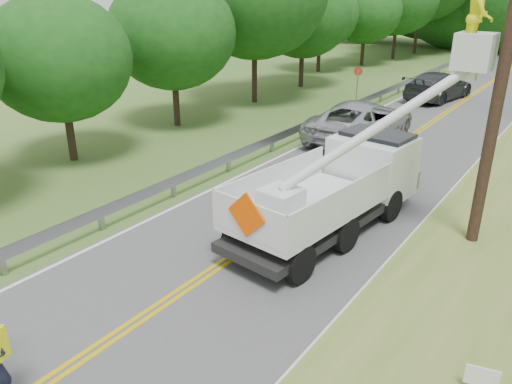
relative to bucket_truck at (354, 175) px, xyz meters
The scene contains 8 objects.
ground 8.88m from the bucket_truck, 100.82° to the right, with size 140.00×140.00×0.00m, color #355B23.
road 5.86m from the bucket_truck, 106.88° to the left, with size 7.20×96.00×0.03m.
guardrail 8.54m from the bucket_truck, 131.87° to the left, with size 0.18×48.00×0.77m.
bucket_truck is the anchor object (origin of this frame).
suv_silver 8.85m from the bucket_truck, 112.43° to the left, with size 3.03×6.58×1.83m, color #BBBCC3.
suv_darkgrey 19.36m from the bucket_truck, 99.34° to the left, with size 2.34×5.75×1.67m, color #393C40.
stop_sign_permanent 15.12m from the bucket_truck, 114.16° to the left, with size 0.48×0.23×2.40m.
yard_sign 7.17m from the bucket_truck, 47.29° to the right, with size 0.54×0.15×0.79m.
Camera 1 is at (7.11, -4.10, 6.65)m, focal length 35.06 mm.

